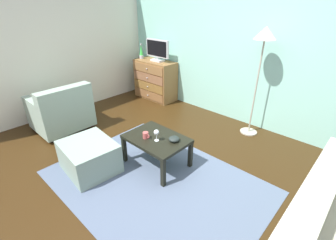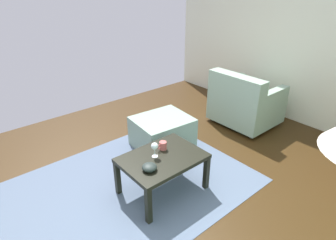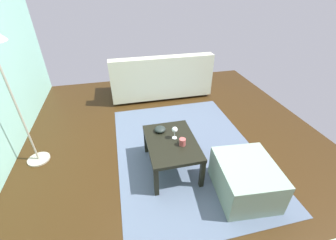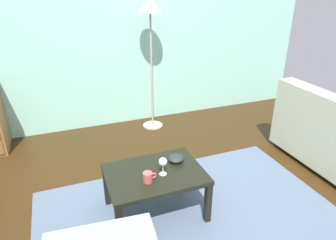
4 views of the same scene
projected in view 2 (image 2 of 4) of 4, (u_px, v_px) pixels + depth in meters
ground_plane at (153, 190)px, 3.06m from camera, size 5.95×4.76×0.05m
wall_plain_left at (305, 32)px, 4.03m from camera, size 0.12×4.76×2.66m
area_rug at (127, 187)px, 3.07m from camera, size 2.60×1.90×0.01m
coffee_table at (162, 161)px, 2.86m from camera, size 0.81×0.59×0.42m
wine_glass at (155, 147)px, 2.79m from camera, size 0.07×0.07×0.16m
mug at (163, 146)px, 2.94m from camera, size 0.11×0.08×0.08m
bowl_decorative at (149, 167)px, 2.63m from camera, size 0.14×0.14×0.06m
armchair at (244, 103)px, 4.25m from camera, size 0.80×0.87×0.82m
ottoman at (162, 132)px, 3.74m from camera, size 0.75×0.66×0.40m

